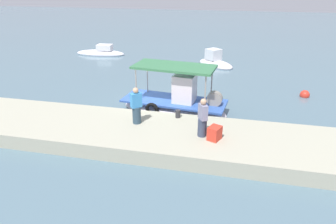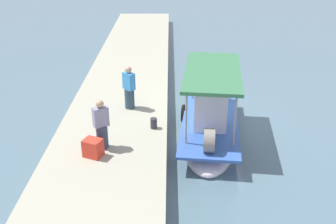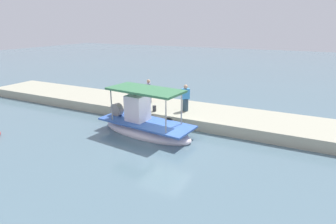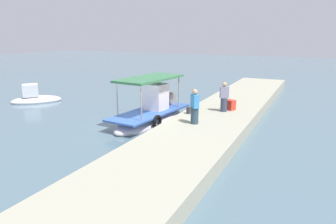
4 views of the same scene
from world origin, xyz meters
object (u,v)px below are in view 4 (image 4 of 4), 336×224
marker_buoy (150,93)px  fisherman_by_crate (195,108)px  cargo_crate (230,105)px  moored_boat_near (35,99)px  fisherman_near_bollard (224,98)px  main_fishing_boat (151,115)px  mooring_bollard (189,110)px

marker_buoy → fisherman_by_crate: bearing=-140.1°
cargo_crate → marker_buoy: size_ratio=0.97×
moored_boat_near → fisherman_near_bollard: bearing=-87.9°
cargo_crate → fisherman_near_bollard: bearing=158.4°
fisherman_near_bollard → cargo_crate: bearing=-21.6°
main_fishing_boat → moored_boat_near: bearing=82.8°
fisherman_near_bollard → main_fishing_boat: bearing=117.0°
fisherman_by_crate → moored_boat_near: bearing=79.4°
fisherman_by_crate → moored_boat_near: 13.96m
moored_boat_near → cargo_crate: bearing=-85.7°
mooring_bollard → fisherman_by_crate: bearing=-149.7°
fisherman_near_bollard → fisherman_by_crate: fisherman_by_crate is taller
mooring_bollard → moored_boat_near: bearing=86.3°
fisherman_by_crate → cargo_crate: (3.64, -0.82, -0.49)m
moored_boat_near → mooring_bollard: bearing=-93.7°
main_fishing_boat → marker_buoy: size_ratio=10.14×
fisherman_near_bollard → marker_buoy: size_ratio=2.83×
cargo_crate → marker_buoy: 9.54m
main_fishing_boat → cargo_crate: (2.42, -3.91, 0.45)m
fisherman_near_bollard → mooring_bollard: 2.19m
moored_boat_near → fisherman_by_crate: bearing=-100.6°
main_fishing_boat → fisherman_by_crate: size_ratio=3.50×
fisherman_near_bollard → fisherman_by_crate: size_ratio=0.98×
fisherman_near_bollard → fisherman_by_crate: 3.15m
mooring_bollard → moored_boat_near: moored_boat_near is taller
main_fishing_boat → marker_buoy: main_fishing_boat is taller
fisherman_by_crate → marker_buoy: size_ratio=2.90×
main_fishing_boat → fisherman_by_crate: 3.45m
fisherman_near_bollard → mooring_bollard: size_ratio=4.45×
mooring_bollard → cargo_crate: 2.64m
mooring_bollard → cargo_crate: (1.90, -1.83, 0.10)m
main_fishing_boat → marker_buoy: (7.44, 4.16, -0.38)m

